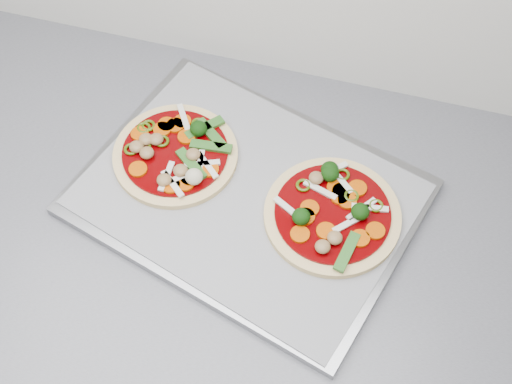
# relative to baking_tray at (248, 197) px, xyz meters

# --- Properties ---
(baking_tray) EXTENTS (0.50, 0.43, 0.01)m
(baking_tray) POSITION_rel_baking_tray_xyz_m (0.00, 0.00, 0.00)
(baking_tray) COLOR gray
(baking_tray) RESTS_ON countertop
(parchment) EXTENTS (0.48, 0.41, 0.00)m
(parchment) POSITION_rel_baking_tray_xyz_m (0.00, 0.00, 0.01)
(parchment) COLOR gray
(parchment) RESTS_ON baking_tray
(pizza_left) EXTENTS (0.23, 0.23, 0.03)m
(pizza_left) POSITION_rel_baking_tray_xyz_m (-0.11, 0.03, 0.02)
(pizza_left) COLOR #E1CC7E
(pizza_left) RESTS_ON parchment
(pizza_right) EXTENTS (0.25, 0.25, 0.03)m
(pizza_right) POSITION_rel_baking_tray_xyz_m (0.12, -0.00, 0.02)
(pizza_right) COLOR #E1CC7E
(pizza_right) RESTS_ON parchment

